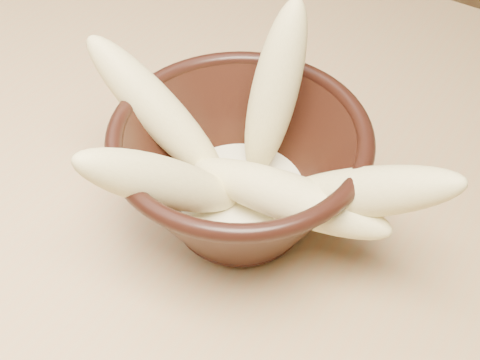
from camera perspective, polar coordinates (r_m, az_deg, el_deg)
name	(u,v)px	position (r m, az deg, el deg)	size (l,w,h in m)	color
table	(270,241)	(0.68, 2.58, -5.23)	(1.20, 0.80, 0.75)	tan
bowl	(240,172)	(0.55, 0.00, 0.70)	(0.21, 0.21, 0.11)	black
milk_puddle	(240,195)	(0.57, 0.00, -1.26)	(0.12, 0.12, 0.02)	#FDF7CC
banana_upright	(275,91)	(0.55, 2.99, 7.60)	(0.04, 0.04, 0.15)	#D8C97F
banana_left	(158,111)	(0.56, -7.03, 5.83)	(0.04, 0.04, 0.16)	#D8C97F
banana_right	(356,193)	(0.50, 9.85, -1.13)	(0.04, 0.04, 0.18)	#D8C97F
banana_across	(286,197)	(0.52, 3.96, -1.42)	(0.04, 0.04, 0.17)	#D8C97F
banana_front	(163,182)	(0.50, -6.57, -0.18)	(0.04, 0.04, 0.16)	#D8C97F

